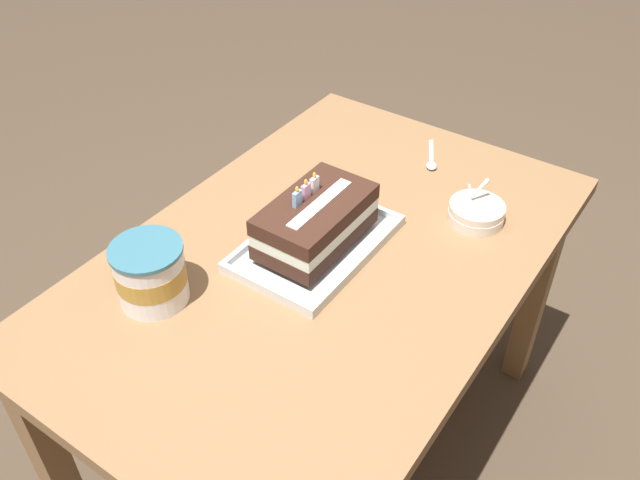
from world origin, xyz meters
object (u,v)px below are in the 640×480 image
(bowl_stack, at_px, (476,212))
(serving_spoon_near_tray, at_px, (432,163))
(ice_cream_tub, at_px, (150,273))
(birthday_cake, at_px, (316,221))
(foil_tray, at_px, (316,245))

(bowl_stack, distance_m, serving_spoon_near_tray, 0.24)
(bowl_stack, relative_size, serving_spoon_near_tray, 0.90)
(ice_cream_tub, bearing_deg, birthday_cake, -29.47)
(foil_tray, relative_size, serving_spoon_near_tray, 2.56)
(bowl_stack, height_order, serving_spoon_near_tray, bowl_stack)
(foil_tray, distance_m, bowl_stack, 0.37)
(foil_tray, xyz_separation_m, birthday_cake, (0.00, 0.00, 0.07))
(ice_cream_tub, height_order, serving_spoon_near_tray, ice_cream_tub)
(foil_tray, height_order, ice_cream_tub, ice_cream_tub)
(birthday_cake, relative_size, ice_cream_tub, 1.86)
(bowl_stack, bearing_deg, foil_tray, 139.49)
(bowl_stack, xyz_separation_m, serving_spoon_near_tray, (0.15, 0.19, -0.02))
(ice_cream_tub, xyz_separation_m, serving_spoon_near_tray, (0.73, -0.23, -0.06))
(foil_tray, distance_m, birthday_cake, 0.07)
(foil_tray, relative_size, ice_cream_tub, 2.55)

